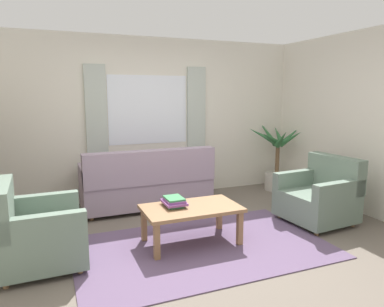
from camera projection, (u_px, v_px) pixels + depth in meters
ground_plane at (203, 248)px, 4.00m from camera, size 6.24×6.24×0.00m
wall_back at (147, 119)px, 5.84m from camera, size 5.32×0.12×2.60m
wall_right at (384, 125)px, 4.77m from camera, size 0.12×4.40×2.60m
window_with_curtains at (149, 110)px, 5.74m from camera, size 1.98×0.07×1.40m
area_rug at (203, 247)px, 4.00m from camera, size 2.80×1.71×0.01m
couch at (147, 184)px, 5.34m from camera, size 1.90×0.82×0.92m
armchair_left at (34, 233)px, 3.52m from camera, size 0.84×0.86×0.88m
armchair_right at (320, 196)px, 4.77m from camera, size 0.89×0.90×0.88m
coffee_table at (191, 211)px, 4.06m from camera, size 1.10×0.64×0.44m
book_stack_on_table at (174, 202)px, 4.07m from camera, size 0.24×0.32×0.10m
potted_plant at (276, 163)px, 6.36m from camera, size 0.95×1.02×1.23m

